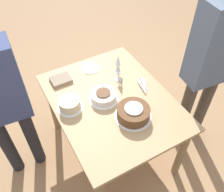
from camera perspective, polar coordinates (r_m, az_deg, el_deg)
The scene contains 11 objects.
ground_plane at distance 2.74m, azimuth 0.00°, elevation -11.53°, with size 12.00×12.00×0.00m, color #A87F56.
dining_table at distance 2.23m, azimuth 0.00°, elevation -2.99°, with size 1.25×0.97×0.74m.
cake_center_white at distance 2.13m, azimuth -1.99°, elevation 0.02°, with size 0.26×0.26×0.08m.
cake_front_chocolate at distance 1.99m, azimuth 4.90°, elevation -3.83°, with size 0.30×0.30×0.11m.
cake_back_decorated at distance 2.08m, azimuth -9.65°, elevation -1.81°, with size 0.22×0.22×0.09m.
wine_glass_near at distance 2.32m, azimuth 1.39°, elevation 7.93°, with size 0.06×0.06×0.19m.
wine_glass_far at distance 2.24m, azimuth 1.37°, elevation 6.28°, with size 0.06×0.06×0.19m.
dessert_plate_right at distance 2.46m, azimuth -5.01°, elevation 6.37°, with size 0.18×0.18×0.01m.
fork_pile at distance 2.28m, azimuth 7.18°, elevation 2.65°, with size 0.21×0.13×0.02m.
napkin_stack at distance 2.35m, azimuth -11.60°, elevation 3.66°, with size 0.14×0.18×0.03m.
person_cutting at distance 2.19m, azimuth 22.00°, elevation 8.09°, with size 0.27×0.42×1.77m.
Camera 1 is at (-1.27, 0.71, 2.32)m, focal length 40.00 mm.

